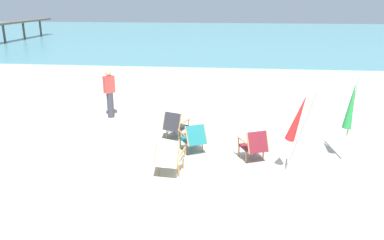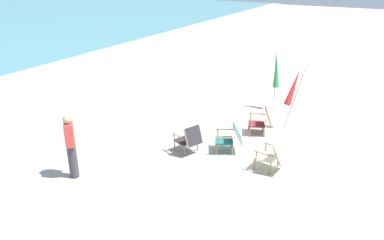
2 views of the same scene
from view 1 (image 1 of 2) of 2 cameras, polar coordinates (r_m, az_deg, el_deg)
name	(u,v)px [view 1 (image 1 of 2)]	position (r m, az deg, el deg)	size (l,w,h in m)	color
ground_plane	(232,162)	(9.37, 6.14, -6.44)	(80.00, 80.00, 0.00)	#B7AF9E
sea	(234,35)	(41.41, 6.44, 12.69)	(80.00, 40.00, 0.10)	teal
surf_band	(234,70)	(21.28, 6.36, 7.58)	(80.00, 1.10, 0.06)	white
beach_chair_front_right	(175,125)	(10.69, -2.60, -0.70)	(0.77, 0.83, 0.82)	#28282D
beach_chair_mid_center	(254,145)	(9.38, 9.44, -3.71)	(0.80, 0.86, 0.81)	maroon
beach_chair_front_left	(193,137)	(9.74, 0.22, -2.64)	(0.85, 0.92, 0.79)	#196066
beach_chair_back_left	(169,158)	(8.55, -3.50, -5.75)	(0.65, 0.80, 0.79)	beige
umbrella_furled_red	(298,119)	(8.59, 15.84, 0.21)	(0.60, 0.56, 2.05)	#B7B2A8
umbrella_furled_green	(351,106)	(9.83, 23.07, 1.95)	(0.42, 0.40, 2.11)	#B7B2A8
person_near_chairs	(110,93)	(12.86, -12.45, 4.01)	(0.38, 0.38, 1.63)	#383842
pier_distant	(3,25)	(37.21, -26.89, 12.77)	(0.90, 16.16, 1.83)	brown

